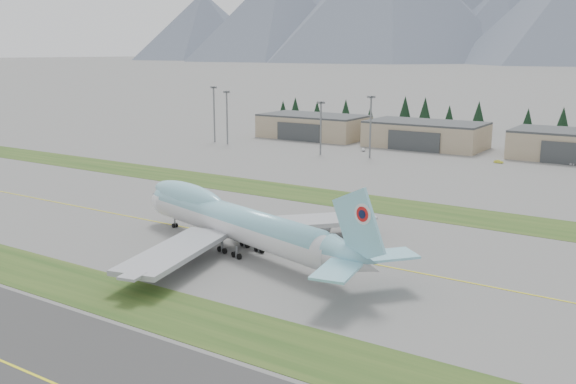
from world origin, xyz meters
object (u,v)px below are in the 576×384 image
Objects in this scene: hangar_left at (313,126)px; service_vehicle_b at (498,163)px; service_vehicle_a at (363,151)px; boeing_747_freighter at (235,221)px; service_vehicle_c at (573,165)px; hangar_center at (426,134)px.

service_vehicle_b is (91.81, -23.12, -5.39)m from hangar_left.
service_vehicle_a is at bearing 98.22° from service_vehicle_b.
boeing_747_freighter is 174.71m from hangar_left.
service_vehicle_a is 0.93× the size of service_vehicle_c.
hangar_center is 61.34m from service_vehicle_c.
hangar_center is (-20.68, 157.46, -0.75)m from boeing_747_freighter.
service_vehicle_a is at bearing -125.38° from hangar_center.
service_vehicle_a is 53.80m from service_vehicle_b.
hangar_center is 29.83m from service_vehicle_a.
boeing_747_freighter is 138.88m from service_vehicle_a.
service_vehicle_b is at bearing 98.63° from boeing_747_freighter.
hangar_center is 12.13× the size of service_vehicle_c.
service_vehicle_b is 25.61m from service_vehicle_c.
hangar_center is at bearing 27.38° from service_vehicle_a.
service_vehicle_a is at bearing -32.19° from hangar_left.
service_vehicle_c is at bearing -11.37° from hangar_center.
hangar_center reaches higher than service_vehicle_c.
boeing_747_freighter is 158.81m from hangar_center.
hangar_left is at bearing 131.15° from boeing_747_freighter.
service_vehicle_b is at bearing -32.14° from hangar_center.
hangar_left is 115.65m from service_vehicle_c.
boeing_747_freighter is 17.86× the size of service_vehicle_c.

